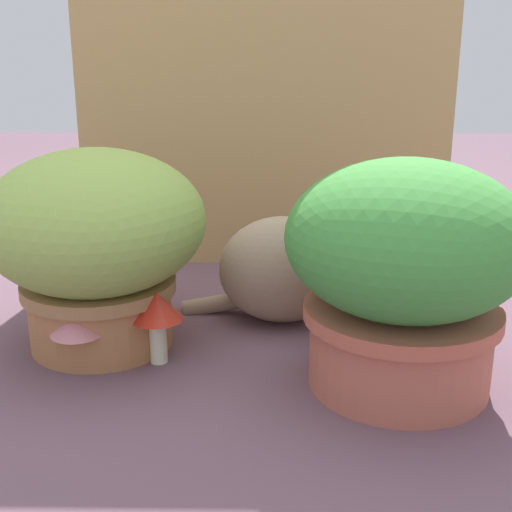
% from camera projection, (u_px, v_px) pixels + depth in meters
% --- Properties ---
extents(ground_plane, '(6.00, 6.00, 0.00)m').
position_uv_depth(ground_plane, '(220.00, 343.00, 1.33)').
color(ground_plane, '#674A58').
extents(cardboard_backdrop, '(0.92, 0.03, 0.98)m').
position_uv_depth(cardboard_backdrop, '(265.00, 67.00, 1.66)').
color(cardboard_backdrop, tan).
rests_on(cardboard_backdrop, ground).
extents(grass_planter, '(0.41, 0.41, 0.37)m').
position_uv_depth(grass_planter, '(96.00, 239.00, 1.27)').
color(grass_planter, '#AD7044').
rests_on(grass_planter, ground).
extents(leafy_planter, '(0.39, 0.39, 0.38)m').
position_uv_depth(leafy_planter, '(405.00, 268.00, 1.11)').
color(leafy_planter, '#B9624D').
rests_on(leafy_planter, ground).
extents(cat, '(0.38, 0.17, 0.32)m').
position_uv_depth(cat, '(291.00, 264.00, 1.40)').
color(cat, tan).
rests_on(cat, ground).
extents(mushroom_ornament_pink, '(0.09, 0.09, 0.11)m').
position_uv_depth(mushroom_ornament_pink, '(77.00, 327.00, 1.20)').
color(mushroom_ornament_pink, silver).
rests_on(mushroom_ornament_pink, ground).
extents(mushroom_ornament_red, '(0.09, 0.09, 0.13)m').
position_uv_depth(mushroom_ornament_red, '(157.00, 311.00, 1.23)').
color(mushroom_ornament_red, beige).
rests_on(mushroom_ornament_red, ground).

